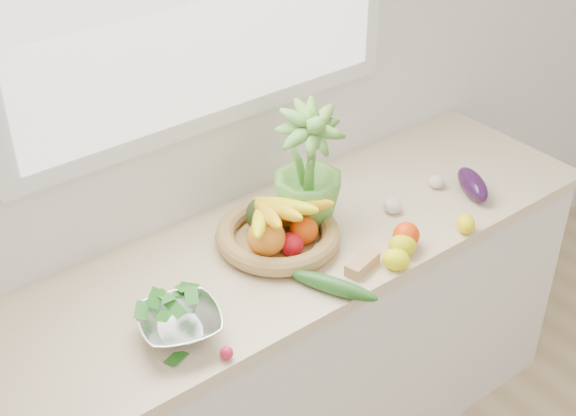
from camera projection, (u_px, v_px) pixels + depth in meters
back_wall at (206, 79)px, 2.31m from camera, size 4.50×0.02×2.70m
counter_cabinet at (272, 367)px, 2.63m from camera, size 2.20×0.58×0.86m
countertop at (271, 258)px, 2.38m from camera, size 2.24×0.62×0.04m
orange_loose at (406, 235)px, 2.37m from camera, size 0.10×0.10×0.08m
lemon_a at (396, 259)px, 2.29m from camera, size 0.10×0.10×0.06m
lemon_b at (466, 224)px, 2.44m from camera, size 0.09×0.09×0.06m
lemon_c at (403, 246)px, 2.34m from camera, size 0.10×0.10×0.07m
apple at (292, 245)px, 2.34m from camera, size 0.08×0.08×0.07m
ginger at (362, 264)px, 2.29m from camera, size 0.12×0.07×0.04m
garlic_a at (321, 250)px, 2.35m from camera, size 0.06×0.06×0.04m
garlic_b at (436, 182)px, 2.65m from camera, size 0.06×0.06×0.04m
garlic_c at (393, 206)px, 2.53m from camera, size 0.08×0.08×0.05m
eggplant at (473, 184)px, 2.61m from camera, size 0.14×0.20×0.07m
cucumber at (333, 286)px, 2.20m from camera, size 0.16×0.26×0.05m
radish at (227, 353)px, 2.00m from camera, size 0.04×0.04×0.03m
potted_herb at (308, 166)px, 2.37m from camera, size 0.25×0.25×0.38m
fruit_basket at (277, 229)px, 2.37m from camera, size 0.38×0.38×0.19m
colander_with_spinach at (179, 318)px, 2.04m from camera, size 0.27×0.27×0.12m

